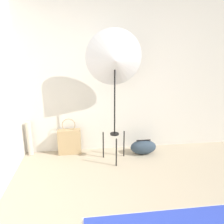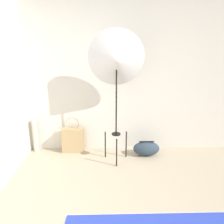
{
  "view_description": "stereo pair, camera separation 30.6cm",
  "coord_description": "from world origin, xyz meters",
  "px_view_note": "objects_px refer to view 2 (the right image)",
  "views": [
    {
      "loc": [
        -0.38,
        -1.46,
        1.77
      ],
      "look_at": [
        0.01,
        1.55,
        0.9
      ],
      "focal_mm": 35.0,
      "sensor_mm": 36.0,
      "label": 1
    },
    {
      "loc": [
        -0.07,
        -1.48,
        1.77
      ],
      "look_at": [
        0.01,
        1.55,
        0.9
      ],
      "focal_mm": 35.0,
      "sensor_mm": 36.0,
      "label": 2
    }
  ],
  "objects_px": {
    "photo_umbrella": "(116,60)",
    "tote_bag": "(73,140)",
    "duffel_bag": "(146,148)",
    "paper_roll": "(35,135)"
  },
  "relations": [
    {
      "from": "photo_umbrella",
      "to": "tote_bag",
      "type": "relative_size",
      "value": 3.23
    },
    {
      "from": "photo_umbrella",
      "to": "tote_bag",
      "type": "distance_m",
      "value": 1.62
    },
    {
      "from": "tote_bag",
      "to": "duffel_bag",
      "type": "distance_m",
      "value": 1.3
    },
    {
      "from": "photo_umbrella",
      "to": "duffel_bag",
      "type": "height_order",
      "value": "photo_umbrella"
    },
    {
      "from": "photo_umbrella",
      "to": "duffel_bag",
      "type": "bearing_deg",
      "value": 15.69
    },
    {
      "from": "photo_umbrella",
      "to": "tote_bag",
      "type": "bearing_deg",
      "value": 156.42
    },
    {
      "from": "photo_umbrella",
      "to": "duffel_bag",
      "type": "distance_m",
      "value": 1.6
    },
    {
      "from": "tote_bag",
      "to": "paper_roll",
      "type": "distance_m",
      "value": 0.68
    },
    {
      "from": "duffel_bag",
      "to": "tote_bag",
      "type": "bearing_deg",
      "value": 172.1
    },
    {
      "from": "photo_umbrella",
      "to": "paper_roll",
      "type": "height_order",
      "value": "photo_umbrella"
    }
  ]
}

